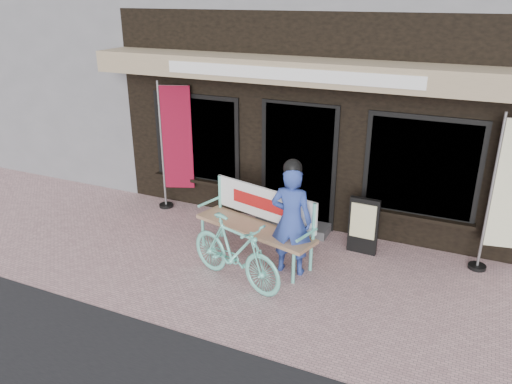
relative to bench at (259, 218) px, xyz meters
The scene contains 9 objects.
ground 0.94m from the bench, 76.92° to the right, with size 70.00×70.00×0.00m, color #C9999C.
storefront 4.90m from the bench, 87.92° to the left, with size 7.00×6.77×6.00m.
neighbor_left_near 9.98m from the bench, 149.94° to the left, with size 10.00×7.00×6.40m, color slate.
bench is the anchor object (origin of this frame).
person 0.71m from the bench, 22.03° to the right, with size 0.63×0.44×1.75m.
bicycle 0.88m from the bench, 88.23° to the right, with size 0.47×1.65×0.99m, color #6FDAC4.
nobori_red 2.51m from the bench, 153.61° to the left, with size 0.71×0.39×2.42m.
nobori_cream 3.60m from the bench, 16.73° to the left, with size 0.71×0.30×2.39m.
menu_stand 1.65m from the bench, 27.25° to the left, with size 0.47×0.12×0.93m.
Camera 1 is at (2.69, -5.68, 3.86)m, focal length 35.00 mm.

